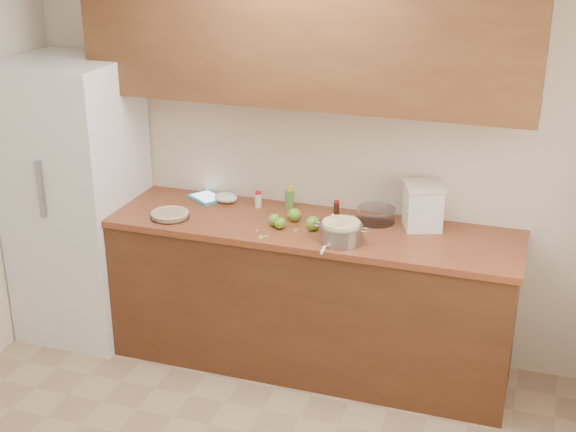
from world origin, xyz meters
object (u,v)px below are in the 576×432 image
(pie, at_px, (170,215))
(tablet, at_px, (207,197))
(colander, at_px, (341,232))
(flour_canister, at_px, (423,206))

(pie, height_order, tablet, pie)
(pie, bearing_deg, tablet, 78.63)
(colander, bearing_deg, flour_canister, 42.64)
(flour_canister, height_order, tablet, flour_canister)
(colander, bearing_deg, tablet, 158.13)
(pie, xyz_separation_m, flour_canister, (1.45, 0.33, 0.12))
(pie, relative_size, flour_canister, 0.84)
(tablet, bearing_deg, colander, 11.31)
(pie, relative_size, tablet, 0.86)
(pie, height_order, colander, colander)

